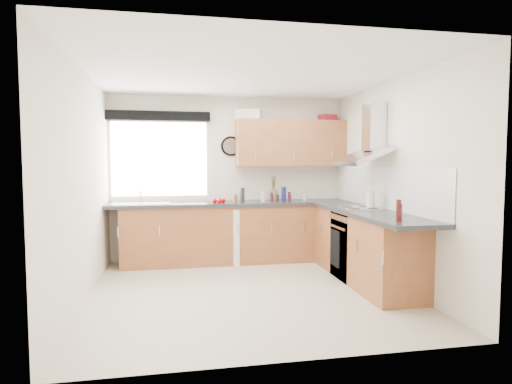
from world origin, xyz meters
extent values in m
plane|color=beige|center=(0.00, 0.00, 0.00)|extent=(3.60, 3.60, 0.00)
cube|color=white|center=(0.00, 0.00, 2.50)|extent=(3.60, 3.60, 0.02)
cube|color=silver|center=(0.00, 1.80, 1.25)|extent=(3.60, 0.02, 2.50)
cube|color=silver|center=(0.00, -1.80, 1.25)|extent=(3.60, 0.02, 2.50)
cube|color=silver|center=(-1.80, 0.00, 1.25)|extent=(0.02, 3.60, 2.50)
cube|color=silver|center=(1.80, 0.00, 1.25)|extent=(0.02, 3.60, 2.50)
cube|color=silver|center=(-1.05, 1.79, 1.55)|extent=(1.40, 0.02, 1.10)
cube|color=black|center=(-1.05, 1.70, 2.18)|extent=(1.50, 0.18, 0.14)
cube|color=white|center=(1.79, 0.30, 1.18)|extent=(0.01, 3.00, 0.54)
cube|color=brown|center=(-0.10, 1.51, 0.43)|extent=(3.00, 0.58, 0.86)
cube|color=brown|center=(1.50, 1.50, 0.43)|extent=(0.60, 0.60, 0.86)
cube|color=brown|center=(1.51, 0.15, 0.43)|extent=(0.58, 2.10, 0.86)
cube|color=#222326|center=(0.00, 1.50, 0.89)|extent=(3.60, 0.62, 0.05)
cube|color=#222326|center=(1.50, 0.00, 0.89)|extent=(0.62, 2.42, 0.05)
cube|color=black|center=(1.50, 0.30, 0.42)|extent=(0.56, 0.58, 0.85)
cube|color=silver|center=(1.50, 0.30, 0.92)|extent=(0.52, 0.52, 0.01)
cube|color=brown|center=(0.95, 1.62, 1.80)|extent=(1.70, 0.35, 0.70)
cube|color=silver|center=(-0.15, 1.52, 0.41)|extent=(0.65, 0.63, 0.82)
cylinder|color=black|center=(0.03, 1.76, 1.75)|extent=(0.31, 0.04, 0.31)
cube|color=silver|center=(0.30, 1.72, 2.23)|extent=(0.44, 0.38, 0.15)
cube|color=#B41D34|center=(1.57, 1.72, 2.20)|extent=(0.29, 0.26, 0.11)
cylinder|color=gray|center=(0.69, 1.70, 0.99)|extent=(0.11, 0.11, 0.15)
cylinder|color=silver|center=(1.62, 0.23, 1.03)|extent=(0.14, 0.14, 0.24)
cylinder|color=black|center=(0.14, 1.35, 1.02)|extent=(0.06, 0.06, 0.22)
cylinder|color=#541211|center=(0.64, 1.61, 0.97)|extent=(0.04, 0.04, 0.12)
cylinder|color=#5C1319|center=(0.93, 1.62, 0.98)|extent=(0.04, 0.04, 0.13)
cylinder|color=#39141A|center=(0.88, 1.39, 0.96)|extent=(0.04, 0.04, 0.10)
cylinder|color=#BAAB9E|center=(0.46, 1.38, 0.99)|extent=(0.06, 0.06, 0.16)
cylinder|color=#3E3522|center=(0.13, 1.40, 1.00)|extent=(0.05, 0.05, 0.17)
cylinder|color=#A29C8B|center=(0.07, 1.63, 0.97)|extent=(0.07, 0.07, 0.13)
cylinder|color=#B8A99C|center=(1.15, 1.52, 0.96)|extent=(0.07, 0.07, 0.11)
cylinder|color=#151947|center=(0.81, 1.52, 1.02)|extent=(0.07, 0.07, 0.22)
cylinder|color=navy|center=(0.72, 1.70, 0.98)|extent=(0.06, 0.06, 0.14)
cylinder|color=brown|center=(0.06, 1.50, 0.96)|extent=(0.06, 0.06, 0.10)
cylinder|color=black|center=(0.73, 1.59, 0.96)|extent=(0.04, 0.04, 0.09)
cylinder|color=#4F1012|center=(1.38, -0.89, 1.02)|extent=(0.05, 0.05, 0.22)
cylinder|color=maroon|center=(1.40, -0.86, 1.00)|extent=(0.06, 0.06, 0.17)
camera|label=1|loc=(-0.82, -4.82, 1.50)|focal=30.00mm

